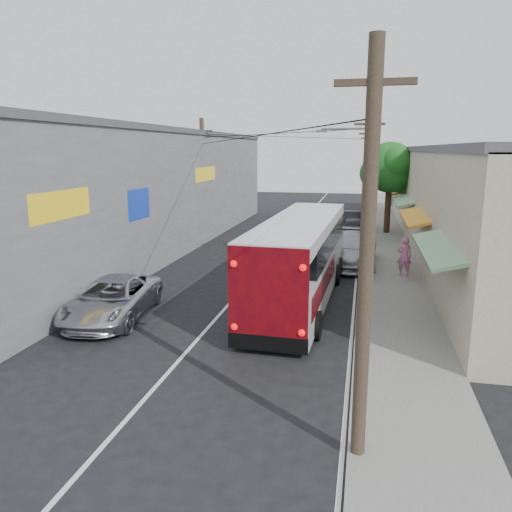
{
  "coord_description": "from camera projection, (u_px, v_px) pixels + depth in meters",
  "views": [
    {
      "loc": [
        5.11,
        -11.21,
        6.08
      ],
      "look_at": [
        0.85,
        8.4,
        1.76
      ],
      "focal_mm": 35.0,
      "sensor_mm": 36.0,
      "label": 1
    }
  ],
  "objects": [
    {
      "name": "ground",
      "position": [
        156.0,
        386.0,
        13.04
      ],
      "size": [
        120.0,
        120.0,
        0.0
      ],
      "primitive_type": "plane",
      "color": "black",
      "rests_on": "ground"
    },
    {
      "name": "sidewalk",
      "position": [
        385.0,
        249.0,
        30.79
      ],
      "size": [
        3.0,
        80.0,
        0.12
      ],
      "primitive_type": "cube",
      "color": "slate",
      "rests_on": "ground"
    },
    {
      "name": "building_right",
      "position": [
        461.0,
        197.0,
        31.12
      ],
      "size": [
        7.09,
        40.0,
        6.25
      ],
      "color": "#BCB195",
      "rests_on": "ground"
    },
    {
      "name": "building_left",
      "position": [
        143.0,
        189.0,
        31.23
      ],
      "size": [
        7.2,
        36.0,
        7.25
      ],
      "color": "gray",
      "rests_on": "ground"
    },
    {
      "name": "utility_poles",
      "position": [
        332.0,
        181.0,
        30.95
      ],
      "size": [
        11.8,
        45.28,
        8.0
      ],
      "color": "#473828",
      "rests_on": "ground"
    },
    {
      "name": "street_tree",
      "position": [
        391.0,
        169.0,
        35.5
      ],
      "size": [
        4.4,
        4.0,
        6.6
      ],
      "color": "#3F2B19",
      "rests_on": "ground"
    },
    {
      "name": "coach_bus",
      "position": [
        301.0,
        258.0,
        20.13
      ],
      "size": [
        3.06,
        11.86,
        3.39
      ],
      "rotation": [
        0.0,
        0.0,
        -0.04
      ],
      "color": "silver",
      "rests_on": "ground"
    },
    {
      "name": "jeepney",
      "position": [
        112.0,
        299.0,
        18.14
      ],
      "size": [
        2.98,
        5.51,
        1.47
      ],
      "primitive_type": "imported",
      "rotation": [
        0.0,
        0.0,
        0.11
      ],
      "color": "silver",
      "rests_on": "ground"
    },
    {
      "name": "parked_suv",
      "position": [
        352.0,
        250.0,
        26.45
      ],
      "size": [
        2.69,
        6.0,
        1.71
      ],
      "primitive_type": "imported",
      "rotation": [
        0.0,
        0.0,
        -0.05
      ],
      "color": "#A8A8B0",
      "rests_on": "ground"
    },
    {
      "name": "parked_car_mid",
      "position": [
        355.0,
        230.0,
        33.13
      ],
      "size": [
        1.94,
        4.68,
        1.59
      ],
      "primitive_type": "imported",
      "rotation": [
        0.0,
        0.0,
        0.01
      ],
      "color": "black",
      "rests_on": "ground"
    },
    {
      "name": "parked_car_far",
      "position": [
        353.0,
        221.0,
        37.79
      ],
      "size": [
        1.89,
        4.49,
        1.44
      ],
      "primitive_type": "imported",
      "rotation": [
        0.0,
        0.0,
        -0.09
      ],
      "color": "black",
      "rests_on": "ground"
    },
    {
      "name": "pedestrian_near",
      "position": [
        404.0,
        256.0,
        23.82
      ],
      "size": [
        0.7,
        0.47,
        1.88
      ],
      "primitive_type": "imported",
      "rotation": [
        0.0,
        0.0,
        3.18
      ],
      "color": "pink",
      "rests_on": "sidewalk"
    },
    {
      "name": "pedestrian_far",
      "position": [
        369.0,
        257.0,
        24.45
      ],
      "size": [
        0.87,
        0.75,
        1.53
      ],
      "primitive_type": "imported",
      "rotation": [
        0.0,
        0.0,
        3.39
      ],
      "color": "#9CBBE2",
      "rests_on": "sidewalk"
    }
  ]
}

